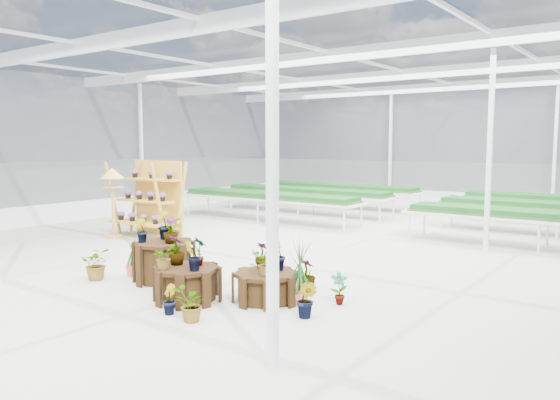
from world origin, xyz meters
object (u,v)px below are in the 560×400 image
Objects in this scene: plinth_mid at (188,284)px; bird_table at (113,203)px; plinth_tall at (164,262)px; plinth_low at (266,287)px; shelf_rack at (147,199)px.

bird_table is at bearing 153.17° from plinth_mid.
plinth_low is at bearing 2.60° from plinth_tall.
plinth_tall is at bearing -22.52° from bird_table.
plinth_tall is at bearing -38.16° from shelf_rack.
bird_table is (-0.44, -0.73, -0.08)m from shelf_rack.
plinth_mid is (1.20, -0.60, -0.09)m from plinth_tall.
plinth_low is at bearing -13.58° from bird_table.
plinth_mid reaches higher than plinth_low.
plinth_tall is 2.21m from plinth_low.
plinth_low is at bearing -26.39° from shelf_rack.
shelf_rack is at bearing 143.34° from plinth_tall.
shelf_rack reaches higher than plinth_tall.
plinth_low is 0.56× the size of bird_table.
shelf_rack reaches higher than plinth_low.
plinth_mid is 0.56× the size of bird_table.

